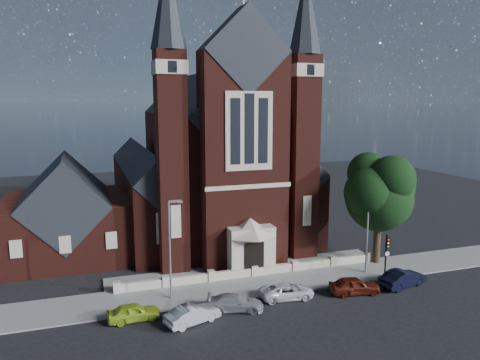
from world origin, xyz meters
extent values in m
plane|color=black|center=(0.00, 15.00, 0.00)|extent=(120.00, 120.00, 0.00)
cube|color=gray|center=(0.00, 4.50, 0.00)|extent=(60.00, 5.00, 0.12)
cube|color=gray|center=(0.00, 8.50, 0.00)|extent=(26.00, 3.00, 0.14)
cube|color=#B0A08C|center=(0.00, 6.50, 0.00)|extent=(24.00, 0.40, 0.90)
cube|color=#461912|center=(0.00, 25.00, 7.00)|extent=(10.00, 30.00, 14.00)
cube|color=black|center=(0.00, 25.00, 14.00)|extent=(10.00, 30.20, 10.00)
cube|color=#461912|center=(-7.50, 24.00, 4.00)|extent=(5.00, 26.00, 8.00)
cube|color=#461912|center=(7.50, 24.00, 4.00)|extent=(5.00, 26.00, 8.00)
cube|color=black|center=(-7.50, 24.00, 8.00)|extent=(5.01, 26.20, 5.01)
cube|color=black|center=(7.50, 24.00, 8.00)|extent=(5.01, 26.20, 5.01)
cube|color=#461912|center=(0.00, 9.50, 10.00)|extent=(8.00, 3.00, 20.00)
cube|color=black|center=(0.00, 9.50, 20.00)|extent=(8.00, 3.20, 8.00)
cube|color=#B0A08C|center=(0.00, 7.95, 13.00)|extent=(4.40, 0.15, 7.00)
cube|color=black|center=(0.00, 7.88, 13.20)|extent=(0.90, 0.08, 6.20)
cube|color=#B0A08C|center=(0.00, 7.50, 2.20)|extent=(4.20, 2.00, 4.40)
cube|color=black|center=(0.00, 6.45, 1.60)|extent=(1.80, 0.12, 3.20)
cone|color=#B0A08C|center=(0.00, 7.50, 4.40)|extent=(4.60, 4.60, 1.60)
cube|color=#461912|center=(-6.50, 10.50, 10.00)|extent=(2.60, 2.60, 20.00)
cube|color=#B0A08C|center=(-6.50, 10.50, 18.50)|extent=(2.80, 2.80, 1.20)
cone|color=black|center=(-6.50, 10.50, 24.00)|extent=(3.20, 3.20, 8.00)
cube|color=#461912|center=(6.50, 10.50, 10.00)|extent=(2.60, 2.60, 20.00)
cube|color=#B0A08C|center=(6.50, 10.50, 18.50)|extent=(2.80, 2.80, 1.20)
cone|color=black|center=(6.50, 10.50, 24.00)|extent=(3.20, 3.20, 8.00)
cube|color=#461912|center=(-16.00, 18.00, 3.00)|extent=(12.00, 12.00, 6.00)
cube|color=black|center=(-16.00, 18.00, 6.00)|extent=(8.49, 12.20, 8.49)
cylinder|color=black|center=(12.50, 6.00, 2.50)|extent=(0.70, 0.70, 5.00)
sphere|color=black|center=(12.50, 6.00, 6.50)|extent=(6.40, 6.40, 6.40)
sphere|color=black|center=(12.90, 4.80, 8.50)|extent=(4.40, 4.40, 4.40)
cylinder|color=gray|center=(-8.00, 4.00, 4.00)|extent=(0.16, 0.16, 8.00)
cube|color=gray|center=(-7.50, 4.00, 8.00)|extent=(1.00, 0.15, 0.18)
cube|color=gray|center=(-7.10, 4.00, 7.92)|extent=(0.35, 0.22, 0.12)
cylinder|color=gray|center=(10.00, 4.00, 4.00)|extent=(0.16, 0.16, 8.00)
cube|color=gray|center=(10.50, 4.00, 8.00)|extent=(1.00, 0.15, 0.18)
cube|color=gray|center=(10.90, 4.00, 7.92)|extent=(0.35, 0.22, 0.12)
cylinder|color=black|center=(11.00, 2.50, 2.00)|extent=(0.14, 0.14, 4.00)
cube|color=black|center=(11.00, 2.35, 3.30)|extent=(0.28, 0.22, 0.90)
sphere|color=red|center=(11.00, 2.22, 3.60)|extent=(0.14, 0.14, 0.14)
sphere|color=#CC8C0C|center=(11.00, 2.22, 3.30)|extent=(0.14, 0.14, 0.14)
sphere|color=#0C9919|center=(11.00, 2.22, 3.00)|extent=(0.14, 0.14, 0.14)
imported|color=#A3C527|center=(-11.20, 1.28, 0.64)|extent=(3.80, 1.65, 1.28)
imported|color=#ABAFB3|center=(-7.27, -0.48, 0.67)|extent=(4.31, 2.69, 1.34)
imported|color=#929399|center=(-3.72, 0.49, 0.62)|extent=(4.57, 3.05, 1.23)
imported|color=white|center=(0.86, 1.24, 0.61)|extent=(4.55, 2.42, 1.22)
imported|color=#51170D|center=(6.48, 0.30, 0.71)|extent=(4.39, 2.34, 1.42)
imported|color=black|center=(11.20, 0.31, 0.74)|extent=(4.73, 2.57, 1.48)
camera|label=1|loc=(-14.01, -31.08, 15.71)|focal=35.00mm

